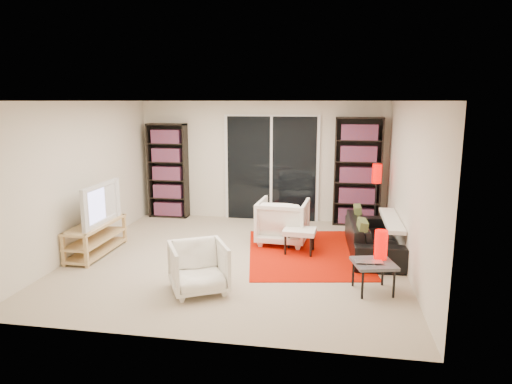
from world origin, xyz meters
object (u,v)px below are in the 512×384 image
at_px(sofa, 373,237).
at_px(armchair_front, 198,268).
at_px(armchair_back, 283,221).
at_px(ottoman, 300,232).
at_px(side_table, 374,265).
at_px(floor_lamp, 376,181).
at_px(bookshelf_right, 358,172).
at_px(bookshelf_left, 168,171).
at_px(tv_stand, 96,238).

relative_size(sofa, armchair_front, 2.70).
bearing_deg(armchair_back, ottoman, 127.45).
xyz_separation_m(side_table, floor_lamp, (0.24, 2.78, 0.61)).
distance_m(armchair_back, floor_lamp, 1.94).
distance_m(bookshelf_right, armchair_front, 4.27).
height_order(sofa, armchair_front, armchair_front).
distance_m(bookshelf_left, sofa, 4.45).
bearing_deg(bookshelf_left, sofa, -23.23).
distance_m(bookshelf_left, armchair_front, 4.08).
relative_size(armchair_back, floor_lamp, 0.66).
bearing_deg(ottoman, bookshelf_right, 63.33).
bearing_deg(bookshelf_left, floor_lamp, -6.84).
xyz_separation_m(bookshelf_left, tv_stand, (-0.31, -2.48, -0.71)).
relative_size(bookshelf_left, bookshelf_right, 0.93).
xyz_separation_m(ottoman, side_table, (1.04, -1.36, 0.02)).
bearing_deg(side_table, sofa, 85.62).
bearing_deg(tv_stand, floor_lamp, 23.86).
xyz_separation_m(bookshelf_right, ottoman, (-0.96, -1.92, -0.71)).
bearing_deg(armchair_front, floor_lamp, 23.72).
bearing_deg(tv_stand, bookshelf_right, 30.80).
bearing_deg(floor_lamp, armchair_front, -127.87).
height_order(bookshelf_right, side_table, bookshelf_right).
relative_size(bookshelf_left, sofa, 1.03).
xyz_separation_m(bookshelf_left, ottoman, (2.89, -1.92, -0.63)).
height_order(bookshelf_right, sofa, bookshelf_right).
bearing_deg(sofa, armchair_back, 75.36).
xyz_separation_m(bookshelf_right, sofa, (0.19, -1.73, -0.77)).
xyz_separation_m(tv_stand, side_table, (4.23, -0.80, 0.09)).
distance_m(sofa, armchair_front, 2.99).
bearing_deg(armchair_back, side_table, 130.49).
distance_m(sofa, ottoman, 1.17).
bearing_deg(bookshelf_right, tv_stand, -149.20).
height_order(bookshelf_left, sofa, bookshelf_left).
relative_size(side_table, floor_lamp, 0.47).
relative_size(bookshelf_right, armchair_front, 2.99).
height_order(bookshelf_left, armchair_back, bookshelf_left).
distance_m(tv_stand, sofa, 4.41).
height_order(armchair_back, floor_lamp, floor_lamp).
bearing_deg(tv_stand, armchair_front, -29.57).
relative_size(sofa, side_table, 3.14).
bearing_deg(sofa, side_table, 172.82).
height_order(ottoman, floor_lamp, floor_lamp).
xyz_separation_m(bookshelf_right, tv_stand, (-4.16, -2.48, -0.79)).
bearing_deg(tv_stand, sofa, 9.71).
bearing_deg(ottoman, floor_lamp, 47.91).
xyz_separation_m(tv_stand, armchair_front, (2.04, -1.16, 0.06)).
relative_size(tv_stand, sofa, 0.70).
bearing_deg(side_table, floor_lamp, 84.99).
bearing_deg(armchair_back, floor_lamp, -145.85).
relative_size(armchair_back, ottoman, 1.58).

